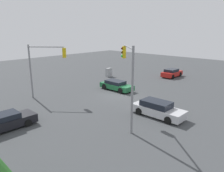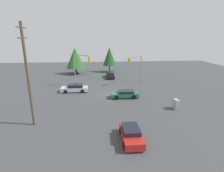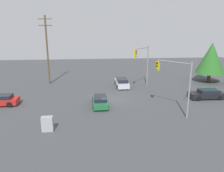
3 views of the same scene
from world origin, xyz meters
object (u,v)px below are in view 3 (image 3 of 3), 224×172
sedan_dark (207,94)px  sedan_red (1,100)px  traffic_signal_main (175,77)px  traffic_signal_cross (143,60)px  electrical_cabinet (47,124)px  sedan_green (100,101)px  sedan_silver (122,83)px

sedan_dark → sedan_red: bearing=90.1°
traffic_signal_main → traffic_signal_cross: 11.22m
electrical_cabinet → sedan_dark: bearing=-158.6°
sedan_green → electrical_cabinet: bearing=-128.9°
sedan_silver → traffic_signal_main: 13.22m
sedan_dark → traffic_signal_main: 8.87m
traffic_signal_cross → sedan_silver: bearing=-65.1°
sedan_silver → traffic_signal_cross: bearing=-16.4°
sedan_red → sedan_silver: size_ratio=0.86×
sedan_silver → electrical_cabinet: bearing=-121.2°
sedan_silver → traffic_signal_main: bearing=-71.7°
sedan_dark → electrical_cabinet: 21.11m
sedan_red → sedan_dark: bearing=-89.9°
sedan_green → traffic_signal_cross: bearing=47.4°
electrical_cabinet → sedan_green: bearing=-128.9°
sedan_silver → traffic_signal_cross: (-3.14, 0.93, 3.83)m
sedan_dark → traffic_signal_main: size_ratio=0.78×
sedan_red → traffic_signal_main: 20.93m
sedan_dark → traffic_signal_main: (6.55, 4.82, 3.53)m
sedan_silver → electrical_cabinet: (9.09, 14.99, 0.03)m
traffic_signal_main → traffic_signal_cross: bearing=-34.9°
sedan_red → traffic_signal_main: traffic_signal_main is taller
sedan_green → traffic_signal_main: size_ratio=0.75×
sedan_dark → sedan_green: (14.48, 1.30, -0.01)m
sedan_silver → sedan_green: (3.91, 8.59, -0.07)m
sedan_dark → sedan_green: sedan_dark is taller
sedan_red → traffic_signal_main: (-20.08, 4.78, 3.50)m
sedan_green → sedan_dark: bearing=5.1°
traffic_signal_main → traffic_signal_cross: traffic_signal_cross is taller
sedan_red → electrical_cabinet: 10.37m
electrical_cabinet → sedan_silver: bearing=-121.2°
sedan_green → traffic_signal_cross: traffic_signal_cross is taller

